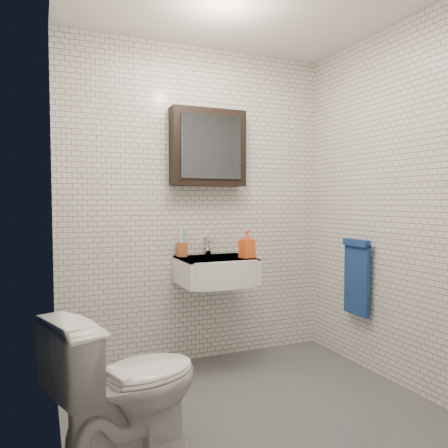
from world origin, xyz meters
The scene contains 9 objects.
ground centered at (0.00, 0.00, 0.01)m, with size 2.20×2.00×0.01m, color #4A4D52.
room_shell centered at (0.00, 0.00, 1.47)m, with size 2.22×2.02×2.51m.
washbasin centered at (0.05, 0.73, 0.76)m, with size 0.55×0.50×0.20m.
faucet centered at (0.05, 0.93, 0.92)m, with size 0.06×0.20×0.15m.
mirror_cabinet centered at (0.05, 0.93, 1.70)m, with size 0.60×0.15×0.60m.
towel_rail centered at (1.04, 0.35, 0.72)m, with size 0.09×0.30×0.58m.
toothbrush_cup centered at (-0.16, 0.94, 0.91)m, with size 0.09×0.09×0.24m.
soap_bottle centered at (0.27, 0.67, 0.96)m, with size 0.09×0.10×0.21m, color orange.
toilet centered at (-0.80, -0.19, 0.38)m, with size 0.42×0.75×0.76m, color white.
Camera 1 is at (-1.18, -2.30, 1.28)m, focal length 35.00 mm.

